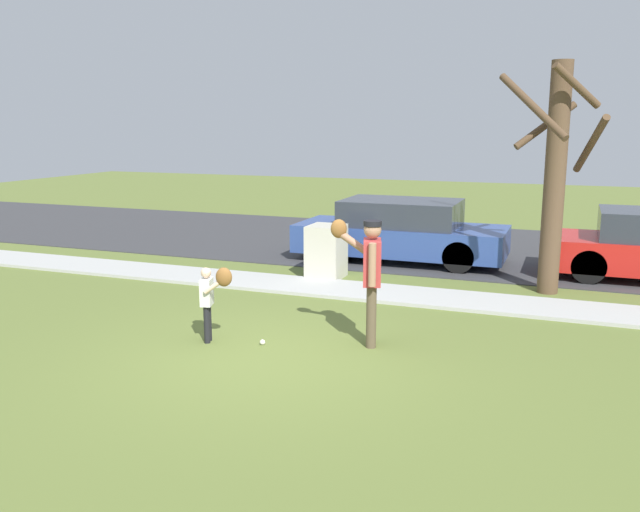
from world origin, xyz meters
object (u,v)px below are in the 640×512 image
Objects in this scene: baseball at (263,342)px; street_tree_near at (555,171)px; utility_cabinet at (326,252)px; person_adult at (369,268)px; person_child at (211,293)px; parked_wagon_blue at (401,231)px.

street_tree_near reaches higher than baseball.
utility_cabinet reaches higher than baseball.
person_adult reaches higher than person_child.
utility_cabinet is 2.30m from parked_wagon_blue.
person_child is 0.97m from baseball.
street_tree_near is at bearing 30.42° from person_child.
baseball is (0.68, 0.16, -0.66)m from person_child.
street_tree_near reaches higher than person_adult.
baseball is 6.21m from parked_wagon_blue.
person_adult is 0.38× the size of parked_wagon_blue.
person_child is 4.24m from utility_cabinet.
utility_cabinet is at bearing -114.71° from parked_wagon_blue.
utility_cabinet is at bearing -78.51° from person_adult.
person_adult reaches higher than baseball.
street_tree_near is (3.51, 4.39, 2.13)m from baseball.
utility_cabinet is (-1.93, 3.57, -0.55)m from person_adult.
baseball is 4.15m from utility_cabinet.
parked_wagon_blue is at bearing -97.19° from person_adult.
street_tree_near reaches higher than parked_wagon_blue.
baseball is 0.02× the size of street_tree_near.
parked_wagon_blue is (0.96, 2.08, 0.14)m from utility_cabinet.
baseball is at bearing 4.00° from person_adult.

